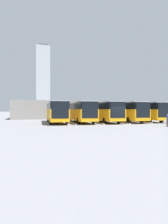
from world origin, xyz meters
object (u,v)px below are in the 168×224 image
at_px(bus_0, 143,111).
at_px(bus_2, 104,111).
at_px(bus_4, 56,111).
at_px(bus_1, 125,111).
at_px(pedestrian, 168,120).
at_px(bus_3, 81,111).

relative_size(bus_0, bus_2, 1.00).
bearing_deg(bus_0, bus_4, 0.04).
xyz_separation_m(bus_0, bus_1, (4.01, 0.20, 0.00)).
bearing_deg(pedestrian, bus_4, 155.74).
height_order(bus_0, pedestrian, bus_0).
distance_m(bus_0, pedestrian, 11.07).
height_order(bus_0, bus_1, same).
xyz_separation_m(bus_1, bus_3, (8.02, -0.68, 0.00)).
bearing_deg(bus_3, pedestrian, 129.93).
bearing_deg(bus_3, bus_1, 178.33).
bearing_deg(bus_2, bus_3, -2.87).
distance_m(bus_1, bus_3, 8.04).
bearing_deg(bus_4, bus_1, 178.02).
distance_m(bus_3, bus_4, 4.03).
relative_size(bus_0, bus_4, 1.00).
distance_m(bus_1, bus_4, 12.07).
height_order(bus_2, pedestrian, bus_2).
bearing_deg(bus_3, bus_0, -179.08).
bearing_deg(bus_0, bus_1, 6.12).
height_order(bus_1, bus_3, same).
relative_size(bus_0, pedestrian, 7.34).
bearing_deg(bus_3, bus_2, 177.13).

